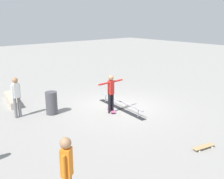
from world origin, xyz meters
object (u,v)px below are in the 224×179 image
object	(u,v)px
bystander_white_shirt	(16,95)
loose_skateboard_natural	(204,147)
bystander_orange_shirt	(67,171)
grind_rail	(120,105)
skater_main	(111,91)
skateboard_main	(111,110)
trash_bin	(52,103)
skate_ledge	(12,99)

from	to	relation	value
bystander_white_shirt	loose_skateboard_natural	xyz separation A→B (m)	(-6.47, -3.39, -0.88)
bystander_orange_shirt	loose_skateboard_natural	size ratio (longest dim) A/B	2.10
grind_rail	skater_main	size ratio (longest dim) A/B	1.97
skateboard_main	trash_bin	xyz separation A→B (m)	(1.41, 2.13, 0.42)
skater_main	trash_bin	world-z (taller)	skater_main
grind_rail	bystander_orange_shirt	size ratio (longest dim) A/B	1.90
skate_ledge	bystander_white_shirt	size ratio (longest dim) A/B	1.39
skater_main	trash_bin	bearing A→B (deg)	-40.47
grind_rail	skateboard_main	world-z (taller)	grind_rail
grind_rail	loose_skateboard_natural	distance (m)	4.51
grind_rail	trash_bin	world-z (taller)	trash_bin
loose_skateboard_natural	skate_ledge	bearing A→B (deg)	-58.95
grind_rail	bystander_white_shirt	size ratio (longest dim) A/B	1.94
grind_rail	skater_main	world-z (taller)	skater_main
grind_rail	skate_ledge	xyz separation A→B (m)	(4.12, 3.39, -0.01)
bystander_white_shirt	bystander_orange_shirt	xyz separation A→B (m)	(-6.11, 1.32, 0.02)
loose_skateboard_natural	trash_bin	bearing A→B (deg)	-57.61
skateboard_main	grind_rail	bearing A→B (deg)	110.03
loose_skateboard_natural	skateboard_main	bearing A→B (deg)	-77.44
loose_skateboard_natural	trash_bin	xyz separation A→B (m)	(5.93, 2.12, 0.42)
skate_ledge	bystander_orange_shirt	xyz separation A→B (m)	(-8.24, 1.84, 0.82)
skate_ledge	bystander_white_shirt	distance (m)	2.34
trash_bin	grind_rail	bearing A→B (deg)	-118.60
skater_main	loose_skateboard_natural	bearing A→B (deg)	88.45
grind_rail	bystander_white_shirt	bearing A→B (deg)	69.34
bystander_orange_shirt	skateboard_main	bearing A→B (deg)	-176.86
skater_main	trash_bin	distance (m)	2.58
skateboard_main	bystander_white_shirt	size ratio (longest dim) A/B	0.48
bystander_orange_shirt	trash_bin	world-z (taller)	bystander_orange_shirt
skateboard_main	skate_ledge	bearing A→B (deg)	-120.88
grind_rail	trash_bin	size ratio (longest dim) A/B	3.36
skate_ledge	bystander_orange_shirt	distance (m)	8.48
skate_ledge	loose_skateboard_natural	bearing A→B (deg)	-161.61
bystander_orange_shirt	skate_ledge	bearing A→B (deg)	-140.89
bystander_white_shirt	skater_main	bearing A→B (deg)	147.02
skater_main	loose_skateboard_natural	xyz separation A→B (m)	(-4.39, -0.11, -0.90)
trash_bin	skate_ledge	bearing A→B (deg)	15.35
bystander_orange_shirt	bystander_white_shirt	bearing A→B (deg)	-140.45
grind_rail	skater_main	bearing A→B (deg)	104.59
skate_ledge	skater_main	size ratio (longest dim) A/B	1.41
grind_rail	bystander_white_shirt	distance (m)	4.46
bystander_orange_shirt	grind_rail	bearing A→B (deg)	179.95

